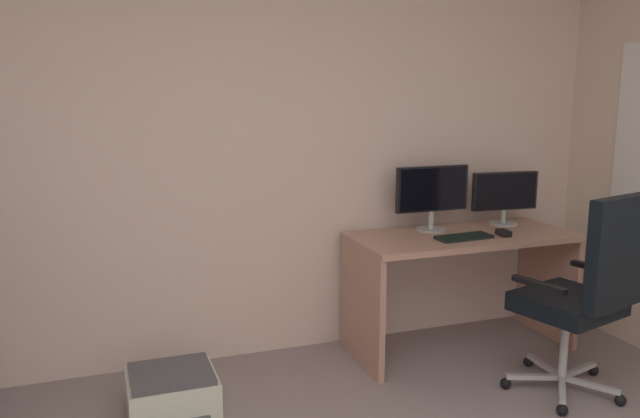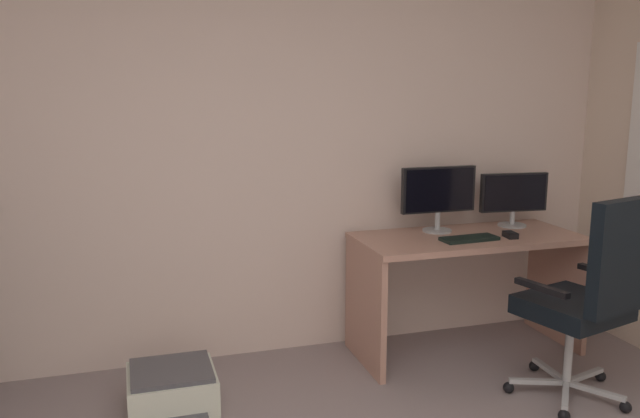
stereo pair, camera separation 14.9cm
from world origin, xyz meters
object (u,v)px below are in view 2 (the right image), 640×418
monitor_secondary (514,195)px  computer_mouse (510,235)px  office_chair (591,293)px  keyboard (469,239)px  desk (467,268)px  printer (172,390)px  monitor_main (439,193)px

monitor_secondary → computer_mouse: monitor_secondary is taller
monitor_secondary → office_chair: 1.00m
computer_mouse → office_chair: bearing=-79.4°
monitor_secondary → keyboard: 0.56m
keyboard → monitor_secondary: bearing=26.1°
desk → keyboard: keyboard is taller
monitor_secondary → printer: (-2.20, -0.39, -0.82)m
desk → printer: desk is taller
monitor_main → keyboard: monitor_main is taller
monitor_secondary → printer: size_ratio=0.93×
monitor_main → computer_mouse: (0.34, -0.28, -0.23)m
desk → computer_mouse: size_ratio=13.56×
printer → computer_mouse: bearing=3.4°
monitor_main → monitor_secondary: size_ratio=1.08×
keyboard → printer: size_ratio=0.70×
monitor_main → printer: (-1.66, -0.39, -0.87)m
desk → office_chair: office_chair is taller
keyboard → monitor_main: bearing=101.5°
desk → monitor_main: monitor_main is taller
monitor_main → computer_mouse: size_ratio=4.85×
desk → office_chair: (0.26, -0.78, 0.06)m
keyboard → computer_mouse: computer_mouse is taller
keyboard → office_chair: (0.31, -0.67, -0.15)m
monitor_secondary → keyboard: monitor_secondary is taller
desk → monitor_secondary: 0.59m
keyboard → desk: bearing=59.6°
desk → monitor_main: size_ratio=2.80×
computer_mouse → keyboard: bearing=-175.8°
desk → monitor_secondary: bearing=20.4°
monitor_main → keyboard: 0.36m
computer_mouse → desk: bearing=155.6°
monitor_main → office_chair: size_ratio=0.44×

